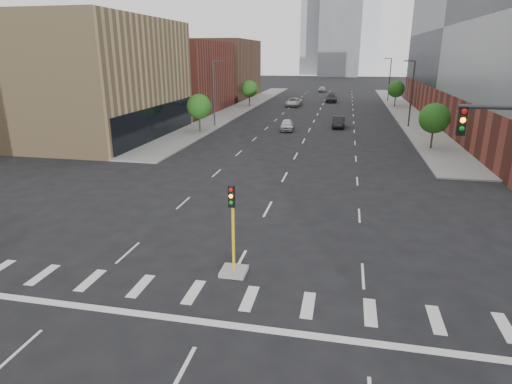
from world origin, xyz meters
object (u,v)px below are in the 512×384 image
(car_near_left, at_px, (287,125))
(car_distant, at_px, (322,89))
(car_mid_right, at_px, (339,122))
(car_far_left, at_px, (294,102))
(median_traffic_signal, at_px, (233,255))
(car_deep_right, at_px, (331,98))

(car_near_left, bearing_deg, car_distant, 84.65)
(car_near_left, relative_size, car_distant, 0.98)
(car_mid_right, xyz_separation_m, car_distant, (-5.81, 59.13, -0.01))
(car_mid_right, xyz_separation_m, car_far_left, (-9.31, 24.29, 0.03))
(car_mid_right, relative_size, car_distant, 1.05)
(car_far_left, relative_size, car_distant, 1.30)
(car_mid_right, distance_m, car_far_left, 26.01)
(car_near_left, xyz_separation_m, car_mid_right, (6.80, 3.89, 0.03))
(median_traffic_signal, bearing_deg, car_mid_right, 85.01)
(median_traffic_signal, distance_m, car_far_left, 68.37)
(car_deep_right, relative_size, car_distant, 1.31)
(median_traffic_signal, bearing_deg, car_deep_right, 88.89)
(car_near_left, distance_m, car_mid_right, 7.83)
(car_deep_right, bearing_deg, car_mid_right, -86.34)
(median_traffic_signal, distance_m, car_near_left, 40.09)
(car_near_left, bearing_deg, car_far_left, 90.65)
(car_mid_right, bearing_deg, car_near_left, -149.73)
(car_deep_right, bearing_deg, median_traffic_signal, -91.43)
(car_mid_right, height_order, car_distant, car_mid_right)
(median_traffic_signal, bearing_deg, car_distant, 91.10)
(car_mid_right, height_order, car_far_left, car_far_left)
(median_traffic_signal, xyz_separation_m, car_near_left, (-2.97, 39.97, -0.23))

